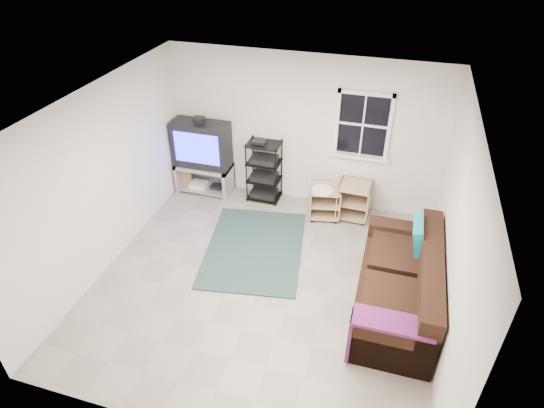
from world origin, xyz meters
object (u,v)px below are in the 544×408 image
(tv_unit, at_px, (203,152))
(side_table_left, at_px, (354,198))
(av_rack, at_px, (264,175))
(side_table_right, at_px, (325,199))
(sofa, at_px, (400,287))

(tv_unit, xyz_separation_m, side_table_left, (2.73, -0.01, -0.47))
(av_rack, distance_m, side_table_right, 1.16)
(tv_unit, height_order, sofa, tv_unit)
(av_rack, distance_m, side_table_left, 1.61)
(side_table_left, distance_m, sofa, 2.14)
(side_table_right, xyz_separation_m, sofa, (1.34, -1.82, 0.03))
(tv_unit, distance_m, av_rack, 1.17)
(tv_unit, bearing_deg, side_table_left, -0.24)
(tv_unit, height_order, av_rack, tv_unit)
(tv_unit, xyz_separation_m, side_table_right, (2.25, -0.16, -0.48))
(side_table_right, bearing_deg, side_table_left, 16.75)
(tv_unit, distance_m, side_table_left, 2.77)
(tv_unit, bearing_deg, av_rack, 2.22)
(av_rack, bearing_deg, side_table_left, -1.97)
(tv_unit, relative_size, side_table_right, 2.49)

